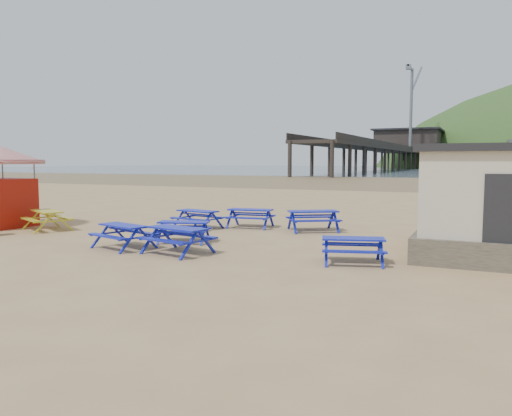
% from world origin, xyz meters
% --- Properties ---
extents(ground, '(400.00, 400.00, 0.00)m').
position_xyz_m(ground, '(0.00, 0.00, 0.00)').
color(ground, tan).
rests_on(ground, ground).
extents(wet_sand, '(400.00, 400.00, 0.00)m').
position_xyz_m(wet_sand, '(0.00, 55.00, 0.00)').
color(wet_sand, olive).
rests_on(wet_sand, ground).
extents(sea, '(400.00, 400.00, 0.00)m').
position_xyz_m(sea, '(0.00, 170.00, 0.01)').
color(sea, '#495B68').
rests_on(sea, ground).
extents(picnic_table_blue_a, '(2.00, 1.74, 0.73)m').
position_xyz_m(picnic_table_blue_a, '(-1.91, 2.19, 0.37)').
color(picnic_table_blue_a, '#041EB0').
rests_on(picnic_table_blue_a, ground).
extents(picnic_table_blue_b, '(1.97, 1.67, 0.75)m').
position_xyz_m(picnic_table_blue_b, '(-0.12, 3.37, 0.38)').
color(picnic_table_blue_b, '#041EB0').
rests_on(picnic_table_blue_b, ground).
extents(picnic_table_blue_c, '(2.42, 2.30, 0.80)m').
position_xyz_m(picnic_table_blue_c, '(2.56, 3.40, 0.40)').
color(picnic_table_blue_c, '#041EB0').
rests_on(picnic_table_blue_c, ground).
extents(picnic_table_blue_d, '(2.08, 1.85, 0.74)m').
position_xyz_m(picnic_table_blue_d, '(-1.60, -2.72, 0.37)').
color(picnic_table_blue_d, '#041EB0').
rests_on(picnic_table_blue_d, ground).
extents(picnic_table_blue_e, '(2.11, 1.83, 0.77)m').
position_xyz_m(picnic_table_blue_e, '(0.42, -2.78, 0.39)').
color(picnic_table_blue_e, '#041EB0').
rests_on(picnic_table_blue_e, ground).
extents(picnic_table_blue_f, '(1.94, 1.73, 0.68)m').
position_xyz_m(picnic_table_blue_f, '(5.45, -2.04, 0.34)').
color(picnic_table_blue_f, '#041EB0').
rests_on(picnic_table_blue_f, ground).
extents(picnic_table_yellow, '(2.30, 2.14, 0.77)m').
position_xyz_m(picnic_table_yellow, '(-7.05, -0.70, 0.39)').
color(picnic_table_yellow, '#AFA424').
rests_on(picnic_table_yellow, ground).
extents(pier, '(24.00, 220.00, 39.29)m').
position_xyz_m(pier, '(-17.99, 178.23, 5.46)').
color(pier, black).
rests_on(pier, ground).
extents(picnic_table_blue_g, '(2.01, 1.80, 0.70)m').
position_xyz_m(picnic_table_blue_g, '(-0.54, -0.95, 0.35)').
color(picnic_table_blue_g, '#041EB0').
rests_on(picnic_table_blue_g, ground).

